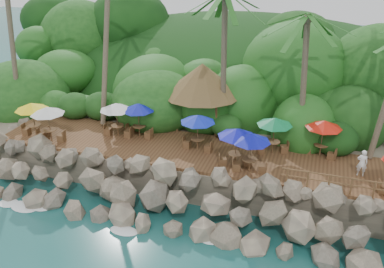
% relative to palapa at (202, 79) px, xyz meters
% --- Properties ---
extents(ground, '(140.00, 140.00, 0.00)m').
position_rel_palapa_xyz_m(ground, '(0.49, -9.82, -5.79)').
color(ground, '#19514F').
rests_on(ground, ground).
extents(land_base, '(32.00, 25.20, 2.10)m').
position_rel_palapa_xyz_m(land_base, '(0.49, 6.18, -4.74)').
color(land_base, gray).
rests_on(land_base, ground).
extents(jungle_hill, '(44.80, 28.00, 15.40)m').
position_rel_palapa_xyz_m(jungle_hill, '(0.49, 13.68, -5.79)').
color(jungle_hill, '#143811').
rests_on(jungle_hill, ground).
extents(seawall, '(29.00, 4.00, 2.30)m').
position_rel_palapa_xyz_m(seawall, '(0.49, -7.82, -4.64)').
color(seawall, gray).
rests_on(seawall, ground).
extents(terrace, '(26.00, 5.00, 0.20)m').
position_rel_palapa_xyz_m(terrace, '(0.49, -3.82, -3.59)').
color(terrace, brown).
rests_on(terrace, land_base).
extents(jungle_foliage, '(44.00, 16.00, 12.00)m').
position_rel_palapa_xyz_m(jungle_foliage, '(0.49, 5.18, -5.79)').
color(jungle_foliage, '#143811').
rests_on(jungle_foliage, ground).
extents(foam_line, '(25.20, 0.80, 0.06)m').
position_rel_palapa_xyz_m(foam_line, '(0.49, -9.52, -5.76)').
color(foam_line, white).
rests_on(foam_line, ground).
extents(palapa, '(5.52, 5.52, 4.60)m').
position_rel_palapa_xyz_m(palapa, '(0.00, 0.00, 0.00)').
color(palapa, brown).
rests_on(palapa, ground).
extents(dining_clusters, '(24.78, 5.41, 2.39)m').
position_rel_palapa_xyz_m(dining_clusters, '(0.73, -4.14, -1.51)').
color(dining_clusters, brown).
rests_on(dining_clusters, terrace).
extents(railing, '(7.20, 0.10, 1.00)m').
position_rel_palapa_xyz_m(railing, '(9.96, -6.17, -2.89)').
color(railing, brown).
rests_on(railing, terrace).
extents(waiter, '(0.59, 0.40, 1.60)m').
position_rel_palapa_xyz_m(waiter, '(10.54, -3.94, -2.69)').
color(waiter, white).
rests_on(waiter, terrace).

